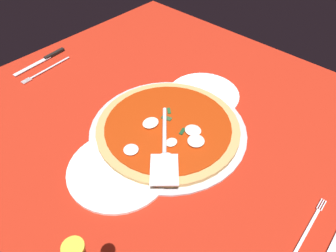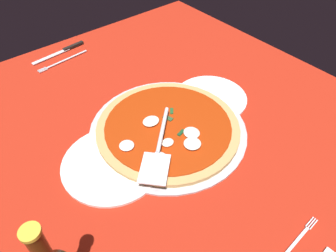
{
  "view_description": "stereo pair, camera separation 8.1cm",
  "coord_description": "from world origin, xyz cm",
  "px_view_note": "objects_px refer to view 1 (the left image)",
  "views": [
    {
      "loc": [
        41.91,
        43.08,
        58.72
      ],
      "look_at": [
        -1.17,
        3.44,
        1.92
      ],
      "focal_mm": 33.93,
      "sensor_mm": 36.0,
      "label": 1
    },
    {
      "loc": [
        35.99,
        48.67,
        58.72
      ],
      "look_at": [
        -1.17,
        3.44,
        1.92
      ],
      "focal_mm": 33.93,
      "sensor_mm": 36.0,
      "label": 2
    }
  ],
  "objects_px": {
    "pizza": "(168,128)",
    "place_setting_near": "(46,65)",
    "dinner_plate_left": "(203,95)",
    "dinner_plate_right": "(119,169)",
    "pizza_server": "(164,149)"
  },
  "relations": [
    {
      "from": "dinner_plate_left",
      "to": "pizza",
      "type": "bearing_deg",
      "value": 7.75
    },
    {
      "from": "pizza",
      "to": "place_setting_near",
      "type": "bearing_deg",
      "value": -84.58
    },
    {
      "from": "dinner_plate_left",
      "to": "pizza",
      "type": "relative_size",
      "value": 0.56
    },
    {
      "from": "dinner_plate_left",
      "to": "dinner_plate_right",
      "type": "height_order",
      "value": "same"
    },
    {
      "from": "dinner_plate_left",
      "to": "place_setting_near",
      "type": "xyz_separation_m",
      "value": [
        0.23,
        -0.48,
        -0.0
      ]
    },
    {
      "from": "pizza",
      "to": "place_setting_near",
      "type": "distance_m",
      "value": 0.51
    },
    {
      "from": "dinner_plate_right",
      "to": "pizza_server",
      "type": "distance_m",
      "value": 0.12
    },
    {
      "from": "place_setting_near",
      "to": "dinner_plate_left",
      "type": "bearing_deg",
      "value": 109.83
    },
    {
      "from": "dinner_plate_right",
      "to": "pizza",
      "type": "relative_size",
      "value": 0.64
    },
    {
      "from": "dinner_plate_right",
      "to": "pizza",
      "type": "distance_m",
      "value": 0.17
    },
    {
      "from": "pizza_server",
      "to": "place_setting_near",
      "type": "distance_m",
      "value": 0.56
    },
    {
      "from": "dinner_plate_right",
      "to": "pizza",
      "type": "height_order",
      "value": "pizza"
    },
    {
      "from": "pizza",
      "to": "dinner_plate_left",
      "type": "bearing_deg",
      "value": -172.25
    },
    {
      "from": "dinner_plate_right",
      "to": "place_setting_near",
      "type": "xyz_separation_m",
      "value": [
        -0.12,
        -0.51,
        -0.0
      ]
    },
    {
      "from": "pizza",
      "to": "place_setting_near",
      "type": "height_order",
      "value": "pizza"
    }
  ]
}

